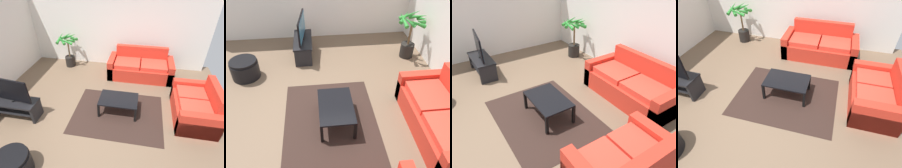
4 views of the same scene
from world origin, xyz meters
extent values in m
plane|color=brown|center=(0.00, 0.00, 0.00)|extent=(6.60, 6.60, 0.00)
cube|color=silver|center=(0.00, 3.00, 1.35)|extent=(6.00, 0.06, 2.70)
cube|color=red|center=(0.90, 2.25, 0.21)|extent=(2.00, 0.90, 0.42)
cube|color=red|center=(0.90, 2.62, 0.66)|extent=(1.64, 0.16, 0.48)
cube|color=red|center=(-0.01, 2.25, 0.31)|extent=(0.18, 0.90, 0.62)
cube|color=red|center=(1.81, 2.25, 0.31)|extent=(0.18, 0.90, 0.62)
cube|color=red|center=(0.49, 2.20, 0.48)|extent=(0.78, 0.66, 0.12)
cube|color=red|center=(1.31, 2.20, 0.48)|extent=(0.78, 0.66, 0.12)
cube|color=red|center=(2.25, 0.65, 0.21)|extent=(0.90, 1.43, 0.42)
cube|color=red|center=(2.62, 0.65, 0.66)|extent=(0.16, 1.07, 0.48)
cube|color=red|center=(2.25, 0.03, 0.31)|extent=(0.90, 0.18, 0.62)
cube|color=red|center=(2.25, 1.28, 0.31)|extent=(0.90, 0.18, 0.62)
cube|color=red|center=(2.20, 0.38, 0.48)|extent=(0.66, 0.50, 0.12)
cube|color=red|center=(2.20, 0.92, 0.48)|extent=(0.66, 0.50, 0.12)
cube|color=black|center=(-1.94, -0.08, 0.44)|extent=(1.10, 0.45, 0.04)
cube|color=black|center=(-1.94, -0.08, 0.21)|extent=(1.02, 0.39, 0.03)
cube|color=black|center=(-1.42, -0.08, 0.23)|extent=(0.06, 0.41, 0.46)
cube|color=black|center=(-1.94, -0.08, 0.78)|extent=(1.00, 0.14, 0.56)
cube|color=teal|center=(-1.93, -0.06, 0.78)|extent=(0.94, 0.11, 0.51)
cylinder|color=black|center=(-1.94, -0.08, 0.48)|extent=(0.10, 0.10, 0.04)
cube|color=black|center=(0.46, 0.51, 0.39)|extent=(0.93, 0.61, 0.03)
cube|color=black|center=(0.02, 0.23, 0.19)|extent=(0.05, 0.05, 0.37)
cube|color=black|center=(0.90, 0.23, 0.19)|extent=(0.05, 0.05, 0.37)
cube|color=black|center=(0.02, 0.79, 0.19)|extent=(0.05, 0.05, 0.37)
cube|color=black|center=(0.90, 0.79, 0.19)|extent=(0.05, 0.05, 0.37)
cube|color=black|center=(0.46, 0.41, 0.00)|extent=(2.20, 1.70, 0.01)
cylinder|color=black|center=(-1.58, 2.55, 0.18)|extent=(0.34, 0.34, 0.36)
cylinder|color=brown|center=(-1.58, 2.55, 0.66)|extent=(0.05, 0.05, 0.61)
cone|color=#2B8830|center=(-1.35, 2.54, 1.02)|extent=(0.12, 0.48, 0.26)
cone|color=#2B8830|center=(-1.43, 2.67, 1.02)|extent=(0.33, 0.39, 0.24)
cone|color=#2B8830|center=(-1.58, 2.78, 1.02)|extent=(0.46, 0.10, 0.26)
cone|color=#2B8830|center=(-1.73, 2.73, 1.02)|extent=(0.42, 0.37, 0.26)
cone|color=#2B8830|center=(-1.85, 2.57, 1.02)|extent=(0.13, 0.53, 0.28)
cone|color=#2B8830|center=(-1.72, 2.39, 1.02)|extent=(0.39, 0.36, 0.25)
cone|color=#2B8830|center=(-1.56, 2.32, 1.02)|extent=(0.48, 0.14, 0.26)
cone|color=#2B8830|center=(-1.46, 2.41, 1.02)|extent=(0.35, 0.33, 0.23)
cylinder|color=black|center=(-1.13, -1.40, 0.19)|extent=(0.63, 0.63, 0.38)
cylinder|color=black|center=(-1.13, -1.40, 0.41)|extent=(0.60, 0.60, 0.06)
camera|label=1|loc=(0.90, -2.83, 3.20)|focal=28.77mm
camera|label=2|loc=(3.42, 0.21, 3.27)|focal=37.56mm
camera|label=3|loc=(3.44, -1.07, 2.77)|focal=35.02mm
camera|label=4|loc=(1.33, -2.35, 2.89)|focal=29.30mm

